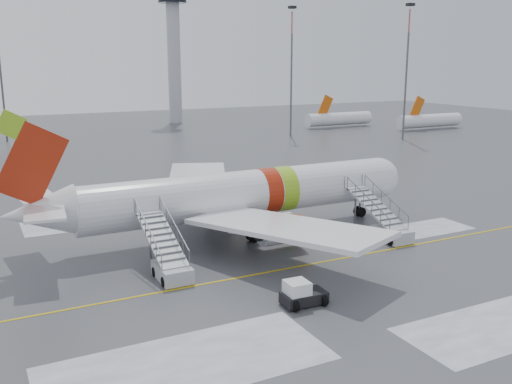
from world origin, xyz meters
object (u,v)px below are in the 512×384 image
airstair_fwd (386,226)px  pushback_tug (301,294)px  airliner (235,195)px  airstair_aft (168,261)px

airstair_fwd → pushback_tug: bearing=-148.2°
airliner → airstair_aft: (-8.04, -6.54, -2.35)m
airliner → pushback_tug: airliner is taller
airstair_fwd → airstair_aft: same height
airstair_aft → pushback_tug: bearing=-55.5°
airliner → airstair_aft: bearing=-140.9°
airstair_fwd → airstair_aft: 18.71m
airstair_fwd → pushback_tug: size_ratio=2.80×
airstair_aft → pushback_tug: 9.88m
airstair_fwd → airstair_aft: (-18.71, 0.00, 0.00)m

